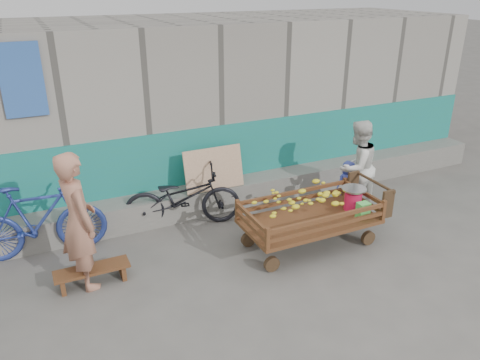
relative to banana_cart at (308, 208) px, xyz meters
name	(u,v)px	position (x,y,z in m)	size (l,w,h in m)	color
ground	(259,289)	(-1.12, -0.65, -0.62)	(80.00, 80.00, 0.00)	#55534E
building_wall	(161,106)	(-1.12, 3.40, 0.85)	(12.00, 3.50, 3.00)	gray
banana_cart	(308,208)	(0.00, 0.00, 0.00)	(2.14, 0.98, 0.91)	#503118
bench	(92,272)	(-3.01, 0.38, -0.45)	(0.94, 0.28, 0.24)	#503118
vendor_man	(78,221)	(-3.08, 0.43, 0.29)	(0.66, 0.43, 1.81)	#AE7159
woman	(357,167)	(1.37, 0.67, 0.17)	(0.77, 0.60, 1.58)	silver
child	(347,184)	(1.37, 0.86, -0.21)	(0.40, 0.26, 0.82)	#3F49B4
bicycle_dark	(183,198)	(-1.42, 1.40, -0.14)	(0.64, 1.83, 0.96)	black
bicycle_blue	(38,221)	(-3.54, 1.40, -0.07)	(0.52, 1.83, 1.10)	#2C3F98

